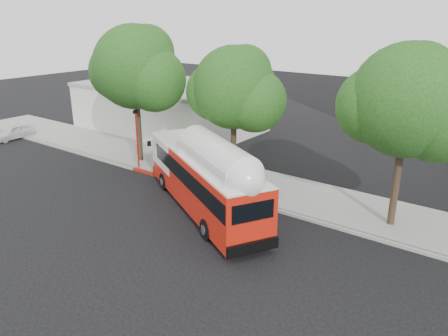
% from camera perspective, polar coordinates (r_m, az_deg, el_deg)
% --- Properties ---
extents(ground, '(120.00, 120.00, 0.00)m').
position_cam_1_polar(ground, '(23.28, -5.36, -6.78)').
color(ground, black).
rests_on(ground, ground).
extents(sidewalk, '(60.00, 5.00, 0.15)m').
position_cam_1_polar(sidewalk, '(27.99, 3.49, -1.93)').
color(sidewalk, gray).
rests_on(sidewalk, ground).
extents(curb_strip, '(60.00, 0.30, 0.15)m').
position_cam_1_polar(curb_strip, '(26.01, 0.35, -3.61)').
color(curb_strip, gray).
rests_on(curb_strip, ground).
extents(red_curb_segment, '(10.00, 0.32, 0.16)m').
position_cam_1_polar(red_curb_segment, '(27.75, -4.67, -2.15)').
color(red_curb_segment, maroon).
rests_on(red_curb_segment, ground).
extents(street_tree_left, '(6.67, 5.80, 9.74)m').
position_cam_1_polar(street_tree_left, '(31.09, -10.85, 12.34)').
color(street_tree_left, '#2D2116').
rests_on(street_tree_left, ground).
extents(street_tree_mid, '(5.75, 5.00, 8.62)m').
position_cam_1_polar(street_tree_mid, '(26.41, 2.12, 9.94)').
color(street_tree_mid, '#2D2116').
rests_on(street_tree_mid, ground).
extents(street_tree_right, '(6.21, 5.40, 9.18)m').
position_cam_1_polar(street_tree_right, '(22.17, 23.91, 7.40)').
color(street_tree_right, '#2D2116').
rests_on(street_tree_right, ground).
extents(low_commercial_bldg, '(16.20, 10.20, 4.25)m').
position_cam_1_polar(low_commercial_bldg, '(41.50, -7.13, 8.00)').
color(low_commercial_bldg, silver).
rests_on(low_commercial_bldg, ground).
extents(transit_bus, '(11.83, 7.92, 3.66)m').
position_cam_1_polar(transit_bus, '(23.69, -2.61, -1.72)').
color(transit_bus, red).
rests_on(transit_bus, ground).
extents(parked_car, '(3.77, 1.72, 1.25)m').
position_cam_1_polar(parked_car, '(42.24, -25.85, 4.28)').
color(parked_car, silver).
rests_on(parked_car, ground).
extents(signal_pole, '(0.12, 0.40, 4.24)m').
position_cam_1_polar(signal_pole, '(30.46, -11.27, 3.66)').
color(signal_pole, red).
rests_on(signal_pole, ground).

